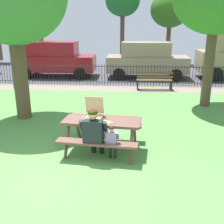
# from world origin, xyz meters

# --- Properties ---
(ground) EXTENTS (28.00, 12.48, 0.02)m
(ground) POSITION_xyz_m (0.00, 2.24, -0.01)
(ground) COLOR #569245
(cobblestone_walkway) EXTENTS (28.00, 1.40, 0.01)m
(cobblestone_walkway) POSITION_xyz_m (0.00, 7.78, -0.00)
(cobblestone_walkway) COLOR gray
(street_asphalt) EXTENTS (28.00, 7.42, 0.01)m
(street_asphalt) POSITION_xyz_m (0.00, 12.19, -0.01)
(street_asphalt) COLOR #424247
(picnic_table_foreground) EXTENTS (1.93, 1.64, 0.79)m
(picnic_table_foreground) POSITION_xyz_m (0.74, 1.34, 0.60)
(picnic_table_foreground) COLOR brown
(picnic_table_foreground) RESTS_ON ground
(pizza_box_open) EXTENTS (0.49, 0.54, 0.49)m
(pizza_box_open) POSITION_xyz_m (0.52, 1.44, 0.86)
(pizza_box_open) COLOR tan
(pizza_box_open) RESTS_ON picnic_table_foreground
(pizza_slice_on_table) EXTENTS (0.29, 0.28, 0.02)m
(pizza_slice_on_table) POSITION_xyz_m (0.91, 1.16, 0.78)
(pizza_slice_on_table) COLOR #EFC75E
(pizza_slice_on_table) RESTS_ON picnic_table_foreground
(adult_at_table) EXTENTS (0.63, 0.62, 1.19)m
(adult_at_table) POSITION_xyz_m (0.62, 0.84, 0.66)
(adult_at_table) COLOR black
(adult_at_table) RESTS_ON ground
(child_at_table) EXTENTS (0.34, 0.33, 0.84)m
(child_at_table) POSITION_xyz_m (1.02, 0.78, 0.51)
(child_at_table) COLOR #252525
(child_at_table) RESTS_ON ground
(iron_fence_streetside) EXTENTS (21.67, 0.03, 1.00)m
(iron_fence_streetside) POSITION_xyz_m (-0.00, 8.48, 0.51)
(iron_fence_streetside) COLOR black
(iron_fence_streetside) RESTS_ON ground
(park_bench_center) EXTENTS (1.62, 0.53, 0.85)m
(park_bench_center) POSITION_xyz_m (2.43, 7.65, 0.42)
(park_bench_center) COLOR brown
(park_bench_center) RESTS_ON ground
(lamp_post_walkway) EXTENTS (0.28, 0.28, 3.95)m
(lamp_post_walkway) POSITION_xyz_m (-4.02, 7.35, 2.42)
(lamp_post_walkway) COLOR #4C4C51
(lamp_post_walkway) RESTS_ON ground
(parked_car_left) EXTENTS (4.43, 1.97, 1.94)m
(parked_car_left) POSITION_xyz_m (-2.94, 10.57, 1.01)
(parked_car_left) COLOR maroon
(parked_car_left) RESTS_ON ground
(parked_car_center) EXTENTS (4.41, 1.93, 1.94)m
(parked_car_center) POSITION_xyz_m (2.18, 10.57, 1.01)
(parked_car_center) COLOR gray
(parked_car_center) RESTS_ON ground
(far_tree_midleft) EXTENTS (2.87, 2.87, 4.91)m
(far_tree_midleft) POSITION_xyz_m (-5.89, 17.13, 3.57)
(far_tree_midleft) COLOR brown
(far_tree_midleft) RESTS_ON ground
(far_tree_center) EXTENTS (2.58, 2.58, 5.67)m
(far_tree_center) POSITION_xyz_m (0.56, 17.13, 4.45)
(far_tree_center) COLOR brown
(far_tree_center) RESTS_ON ground
(far_tree_midright) EXTENTS (2.92, 2.92, 5.20)m
(far_tree_midright) POSITION_xyz_m (4.10, 17.13, 3.85)
(far_tree_midright) COLOR brown
(far_tree_midright) RESTS_ON ground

